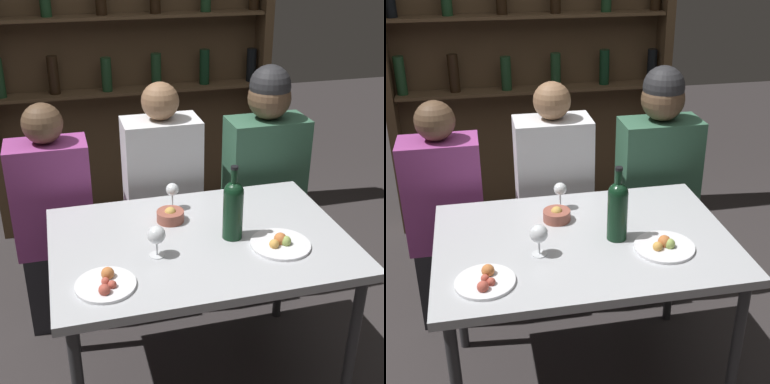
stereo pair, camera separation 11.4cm
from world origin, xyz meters
TOP-DOWN VIEW (x-y plane):
  - ground_plane at (0.00, 0.00)m, footprint 10.00×10.00m
  - dining_table at (0.00, 0.00)m, footprint 1.20×0.83m
  - wine_rack_wall at (-0.00, 1.73)m, footprint 1.89×0.21m
  - wine_bottle at (0.13, -0.02)m, footprint 0.08×0.08m
  - wine_glass_0 at (-0.05, 0.28)m, footprint 0.06×0.06m
  - wine_glass_1 at (-0.19, -0.08)m, footprint 0.07×0.07m
  - food_plate_0 at (-0.41, -0.23)m, footprint 0.22×0.22m
  - food_plate_1 at (0.29, -0.14)m, footprint 0.24×0.24m
  - snack_bowl at (-0.08, 0.17)m, footprint 0.12×0.12m
  - seated_person_left at (-0.57, 0.62)m, footprint 0.38×0.22m
  - seated_person_center at (-0.03, 0.62)m, footprint 0.38×0.22m
  - seated_person_right at (0.53, 0.62)m, footprint 0.41×0.22m

SIDE VIEW (x-z plane):
  - ground_plane at x=0.00m, z-range 0.00..0.00m
  - seated_person_left at x=-0.57m, z-range -0.04..1.17m
  - seated_person_center at x=-0.03m, z-range -0.04..1.23m
  - seated_person_right at x=0.53m, z-range -0.01..1.31m
  - dining_table at x=0.00m, z-range 0.32..1.09m
  - food_plate_0 at x=-0.41m, z-range 0.76..0.81m
  - food_plate_1 at x=0.29m, z-range 0.76..0.81m
  - snack_bowl at x=-0.08m, z-range 0.77..0.83m
  - wine_glass_0 at x=-0.05m, z-range 0.80..0.92m
  - wine_glass_1 at x=-0.19m, z-range 0.80..0.93m
  - wine_bottle at x=0.13m, z-range 0.75..1.07m
  - wine_rack_wall at x=0.00m, z-range 0.04..2.21m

